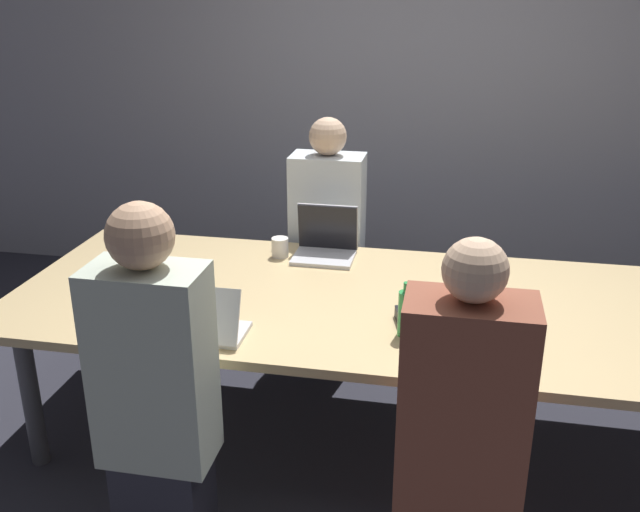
{
  "coord_description": "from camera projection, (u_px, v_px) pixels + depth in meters",
  "views": [
    {
      "loc": [
        0.27,
        -2.88,
        2.06
      ],
      "look_at": [
        -0.33,
        0.1,
        0.89
      ],
      "focal_mm": 40.0,
      "sensor_mm": 36.0,
      "label": 1
    }
  ],
  "objects": [
    {
      "name": "cup_far_midleft",
      "position": [
        280.0,
        247.0,
        3.65
      ],
      "size": [
        0.09,
        0.09,
        0.1
      ],
      "color": "white",
      "rests_on": "conference_table"
    },
    {
      "name": "bottle_near_midright",
      "position": [
        406.0,
        313.0,
        2.83
      ],
      "size": [
        0.06,
        0.06,
        0.23
      ],
      "color": "green",
      "rests_on": "conference_table"
    },
    {
      "name": "conference_table",
      "position": [
        387.0,
        311.0,
        3.19
      ],
      "size": [
        3.4,
        1.3,
        0.74
      ],
      "color": "#D6B77F",
      "rests_on": "ground_plane"
    },
    {
      "name": "person_near_midright",
      "position": [
        460.0,
        448.0,
        2.28
      ],
      "size": [
        0.4,
        0.24,
        1.38
      ],
      "rotation": [
        0.0,
        0.0,
        3.14
      ],
      "color": "#2D2D38",
      "rests_on": "ground_plane"
    },
    {
      "name": "laptop_far_midleft",
      "position": [
        326.0,
        242.0,
        3.65
      ],
      "size": [
        0.31,
        0.26,
        0.26
      ],
      "color": "silver",
      "rests_on": "conference_table"
    },
    {
      "name": "cup_near_midright",
      "position": [
        411.0,
        327.0,
        2.82
      ],
      "size": [
        0.07,
        0.07,
        0.09
      ],
      "color": "#232328",
      "rests_on": "conference_table"
    },
    {
      "name": "cup_near_left",
      "position": [
        141.0,
        320.0,
        2.9
      ],
      "size": [
        0.08,
        0.08,
        0.08
      ],
      "color": "brown",
      "rests_on": "conference_table"
    },
    {
      "name": "person_near_left",
      "position": [
        156.0,
        398.0,
        2.51
      ],
      "size": [
        0.4,
        0.24,
        1.41
      ],
      "rotation": [
        0.0,
        0.0,
        3.14
      ],
      "color": "#2D2D38",
      "rests_on": "ground_plane"
    },
    {
      "name": "person_far_midleft",
      "position": [
        327.0,
        244.0,
        4.02
      ],
      "size": [
        0.4,
        0.24,
        1.39
      ],
      "color": "#2D2D38",
      "rests_on": "ground_plane"
    },
    {
      "name": "laptop_near_left",
      "position": [
        201.0,
        323.0,
        2.81
      ],
      "size": [
        0.34,
        0.23,
        0.23
      ],
      "rotation": [
        0.0,
        0.0,
        3.14
      ],
      "color": "silver",
      "rests_on": "conference_table"
    },
    {
      "name": "laptop_near_midright",
      "position": [
        471.0,
        337.0,
        2.69
      ],
      "size": [
        0.33,
        0.25,
        0.25
      ],
      "rotation": [
        0.0,
        0.0,
        3.14
      ],
      "color": "#B7B7BC",
      "rests_on": "conference_table"
    },
    {
      "name": "curtain_wall",
      "position": [
        423.0,
        88.0,
        4.72
      ],
      "size": [
        12.0,
        0.06,
        2.8
      ],
      "color": "#9999A3",
      "rests_on": "ground_plane"
    },
    {
      "name": "stapler",
      "position": [
        403.0,
        318.0,
        2.94
      ],
      "size": [
        0.08,
        0.16,
        0.05
      ],
      "rotation": [
        0.0,
        0.0,
        0.25
      ],
      "color": "black",
      "rests_on": "conference_table"
    },
    {
      "name": "ground_plane",
      "position": [
        382.0,
        439.0,
        3.43
      ],
      "size": [
        24.0,
        24.0,
        0.0
      ],
      "primitive_type": "plane",
      "color": "#2D2D38"
    }
  ]
}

